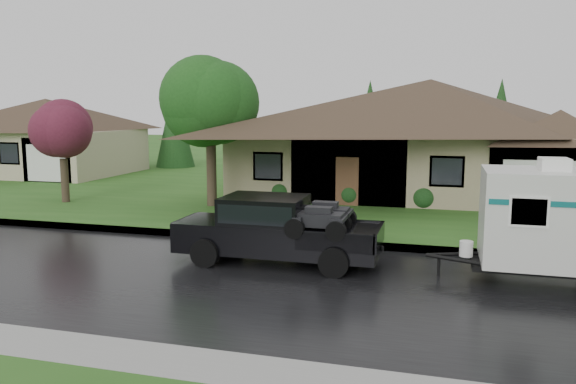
% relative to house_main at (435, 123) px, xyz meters
% --- Properties ---
extents(ground, '(140.00, 140.00, 0.00)m').
position_rel_house_main_xyz_m(ground, '(-2.29, -13.84, -3.59)').
color(ground, '#28581B').
rests_on(ground, ground).
extents(road, '(140.00, 8.00, 0.01)m').
position_rel_house_main_xyz_m(road, '(-2.29, -15.84, -3.59)').
color(road, black).
rests_on(road, ground).
extents(curb, '(140.00, 0.50, 0.15)m').
position_rel_house_main_xyz_m(curb, '(-2.29, -11.59, -3.52)').
color(curb, gray).
rests_on(curb, ground).
extents(lawn, '(140.00, 26.00, 0.15)m').
position_rel_house_main_xyz_m(lawn, '(-2.29, 1.16, -3.52)').
color(lawn, '#28581B').
rests_on(lawn, ground).
extents(house_main, '(19.44, 10.80, 6.90)m').
position_rel_house_main_xyz_m(house_main, '(0.00, 0.00, 0.00)').
color(house_main, gray).
rests_on(house_main, lawn).
extents(house_far, '(10.80, 8.64, 5.80)m').
position_rel_house_main_xyz_m(house_far, '(-24.07, 2.02, -0.62)').
color(house_far, tan).
rests_on(house_far, lawn).
extents(tree_left_green, '(3.85, 3.85, 6.37)m').
position_rel_house_main_xyz_m(tree_left_green, '(-9.17, -6.45, 0.97)').
color(tree_left_green, '#382B1E').
rests_on(tree_left_green, lawn).
extents(tree_red, '(2.70, 2.70, 4.46)m').
position_rel_house_main_xyz_m(tree_red, '(-15.91, -7.35, -0.35)').
color(tree_red, '#382B1E').
rests_on(tree_red, lawn).
extents(shrub_row, '(13.60, 1.00, 1.00)m').
position_rel_house_main_xyz_m(shrub_row, '(-0.29, -4.54, -2.94)').
color(shrub_row, '#143814').
rests_on(shrub_row, lawn).
extents(pickup_truck, '(5.67, 2.15, 1.89)m').
position_rel_house_main_xyz_m(pickup_truck, '(-4.06, -13.99, -2.58)').
color(pickup_truck, black).
rests_on(pickup_truck, ground).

